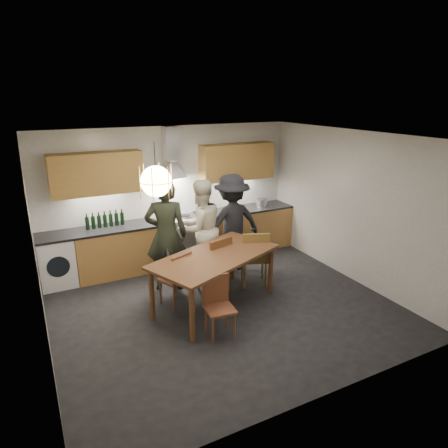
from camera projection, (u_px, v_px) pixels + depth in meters
name	position (u px, v px, depth m)	size (l,w,h in m)	color
ground	(223.00, 306.00, 6.25)	(5.00, 5.00, 0.00)	black
room_shell	(223.00, 200.00, 5.72)	(5.02, 4.52, 2.61)	white
counter_run	(179.00, 240.00, 7.77)	(5.00, 0.62, 0.90)	tan
range_stove	(178.00, 241.00, 7.76)	(0.90, 0.60, 0.92)	silver
wall_fixtures	(173.00, 167.00, 7.41)	(4.30, 0.54, 1.10)	tan
pendant_lamp	(156.00, 181.00, 5.08)	(0.43, 0.43, 0.70)	black
dining_table	(215.00, 261.00, 6.05)	(2.23, 1.69, 0.84)	brown
chair_back_left	(178.00, 276.00, 6.11)	(0.52, 0.52, 0.88)	brown
chair_back_mid	(217.00, 261.00, 6.51)	(0.54, 0.54, 0.97)	brown
chair_back_right	(255.00, 255.00, 6.74)	(0.59, 0.59, 0.99)	brown
chair_front	(218.00, 302.00, 5.41)	(0.41, 0.41, 0.83)	brown
person_left	(166.00, 235.00, 6.55)	(0.69, 0.46, 1.90)	black
person_mid	(201.00, 229.00, 7.06)	(0.86, 0.67, 1.77)	beige
person_right	(231.00, 223.00, 7.31)	(1.17, 0.67, 1.81)	black
mixing_bowl	(231.00, 210.00, 8.03)	(0.26, 0.26, 0.06)	#B1B1B4
stock_pot	(262.00, 203.00, 8.38)	(0.22, 0.22, 0.15)	silver
wine_bottles	(105.00, 219.00, 7.08)	(0.68, 0.07, 0.29)	black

